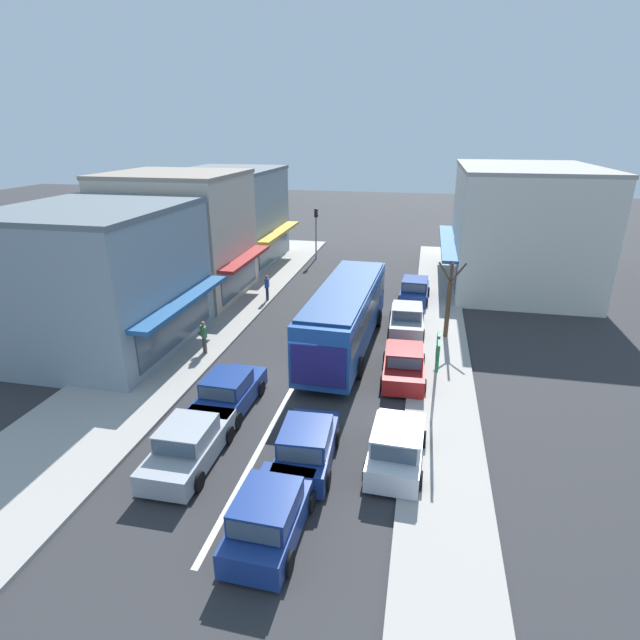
# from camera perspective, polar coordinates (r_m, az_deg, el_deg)

# --- Properties ---
(ground_plane) EXTENTS (140.00, 140.00, 0.00)m
(ground_plane) POSITION_cam_1_polar(r_m,az_deg,el_deg) (21.83, -2.92, -7.27)
(ground_plane) COLOR #2D2D30
(lane_centre_line) EXTENTS (0.20, 28.00, 0.01)m
(lane_centre_line) POSITION_cam_1_polar(r_m,az_deg,el_deg) (25.31, -0.63, -3.06)
(lane_centre_line) COLOR silver
(lane_centre_line) RESTS_ON ground
(sidewalk_left) EXTENTS (5.20, 44.00, 0.14)m
(sidewalk_left) POSITION_cam_1_polar(r_m,az_deg,el_deg) (29.12, -12.93, -0.15)
(sidewalk_left) COLOR #A39E96
(sidewalk_left) RESTS_ON ground
(kerb_right) EXTENTS (2.80, 44.00, 0.12)m
(kerb_right) POSITION_cam_1_polar(r_m,az_deg,el_deg) (26.64, 13.48, -2.27)
(kerb_right) COLOR #A39E96
(kerb_right) RESTS_ON ground
(shopfront_corner_near) EXTENTS (8.66, 8.91, 7.02)m
(shopfront_corner_near) POSITION_cam_1_polar(r_m,az_deg,el_deg) (26.45, -23.81, 4.26)
(shopfront_corner_near) COLOR #84939E
(shopfront_corner_near) RESTS_ON ground
(shopfront_mid_block) EXTENTS (8.76, 7.43, 7.86)m
(shopfront_mid_block) POSITION_cam_1_polar(r_m,az_deg,el_deg) (33.35, -15.70, 9.20)
(shopfront_mid_block) COLOR beige
(shopfront_mid_block) RESTS_ON ground
(shopfront_far_end) EXTENTS (8.10, 9.41, 7.45)m
(shopfront_far_end) POSITION_cam_1_polar(r_m,az_deg,el_deg) (41.13, -10.18, 11.49)
(shopfront_far_end) COLOR #84939E
(shopfront_far_end) RESTS_ON ground
(building_right_far) EXTENTS (9.67, 13.10, 8.04)m
(building_right_far) POSITION_cam_1_polar(r_m,az_deg,el_deg) (37.69, 21.92, 9.92)
(building_right_far) COLOR silver
(building_right_far) RESTS_ON ground
(city_bus) EXTENTS (3.02, 10.94, 3.23)m
(city_bus) POSITION_cam_1_polar(r_m,az_deg,el_deg) (24.51, 2.89, 0.83)
(city_bus) COLOR #1E4C99
(city_bus) RESTS_ON ground
(hatchback_queue_gap_filler) EXTENTS (1.96, 3.78, 1.54)m
(hatchback_queue_gap_filler) POSITION_cam_1_polar(r_m,az_deg,el_deg) (16.70, -1.51, -14.23)
(hatchback_queue_gap_filler) COLOR navy
(hatchback_queue_gap_filler) RESTS_ON ground
(sedan_adjacent_lane_trail) EXTENTS (1.92, 4.21, 1.47)m
(sedan_adjacent_lane_trail) POSITION_cam_1_polar(r_m,az_deg,el_deg) (17.38, -14.74, -13.63)
(sedan_adjacent_lane_trail) COLOR #9EA3A8
(sedan_adjacent_lane_trail) RESTS_ON ground
(hatchback_behind_bus_near) EXTENTS (1.89, 3.74, 1.54)m
(hatchback_behind_bus_near) POSITION_cam_1_polar(r_m,az_deg,el_deg) (14.34, -5.76, -21.33)
(hatchback_behind_bus_near) COLOR navy
(hatchback_behind_bus_near) RESTS_ON ground
(sedan_queue_far_back) EXTENTS (2.00, 4.25, 1.47)m
(sedan_queue_far_back) POSITION_cam_1_polar(r_m,az_deg,el_deg) (20.03, -10.43, -8.24)
(sedan_queue_far_back) COLOR navy
(sedan_queue_far_back) RESTS_ON ground
(parked_hatchback_kerb_front) EXTENTS (1.91, 3.75, 1.54)m
(parked_hatchback_kerb_front) POSITION_cam_1_polar(r_m,az_deg,el_deg) (16.87, 8.74, -14.08)
(parked_hatchback_kerb_front) COLOR silver
(parked_hatchback_kerb_front) RESTS_ON ground
(parked_sedan_kerb_second) EXTENTS (2.02, 4.26, 1.47)m
(parked_sedan_kerb_second) POSITION_cam_1_polar(r_m,az_deg,el_deg) (22.31, 9.56, -4.98)
(parked_sedan_kerb_second) COLOR maroon
(parked_sedan_kerb_second) RESTS_ON ground
(parked_sedan_kerb_third) EXTENTS (2.00, 4.26, 1.47)m
(parked_sedan_kerb_third) POSITION_cam_1_polar(r_m,az_deg,el_deg) (27.47, 9.87, 0.09)
(parked_sedan_kerb_third) COLOR #9EA3A8
(parked_sedan_kerb_third) RESTS_ON ground
(parked_hatchback_kerb_rear) EXTENTS (1.92, 3.76, 1.54)m
(parked_hatchback_kerb_rear) POSITION_cam_1_polar(r_m,az_deg,el_deg) (32.31, 10.75, 3.34)
(parked_hatchback_kerb_rear) COLOR navy
(parked_hatchback_kerb_rear) RESTS_ON ground
(traffic_light_downstreet) EXTENTS (0.33, 0.24, 4.20)m
(traffic_light_downstreet) POSITION_cam_1_polar(r_m,az_deg,el_deg) (41.92, -0.45, 10.79)
(traffic_light_downstreet) COLOR gray
(traffic_light_downstreet) RESTS_ON ground
(directional_road_sign) EXTENTS (0.10, 1.40, 3.60)m
(directional_road_sign) POSITION_cam_1_polar(r_m,az_deg,el_deg) (18.19, 13.22, -4.39)
(directional_road_sign) COLOR gray
(directional_road_sign) RESTS_ON ground
(street_tree_right) EXTENTS (1.41, 1.45, 4.25)m
(street_tree_right) POSITION_cam_1_polar(r_m,az_deg,el_deg) (26.44, 14.47, 1.93)
(street_tree_right) COLOR brown
(street_tree_right) RESTS_ON ground
(pedestrian_with_handbag_near) EXTENTS (0.56, 0.55, 1.63)m
(pedestrian_with_handbag_near) POSITION_cam_1_polar(r_m,az_deg,el_deg) (24.62, -13.16, -1.67)
(pedestrian_with_handbag_near) COLOR #4C4742
(pedestrian_with_handbag_near) RESTS_ON sidewalk_left
(pedestrian_browsing_midblock) EXTENTS (0.24, 0.57, 1.63)m
(pedestrian_browsing_midblock) POSITION_cam_1_polar(r_m,az_deg,el_deg) (31.59, -6.08, 3.87)
(pedestrian_browsing_midblock) COLOR #232838
(pedestrian_browsing_midblock) RESTS_ON sidewalk_left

